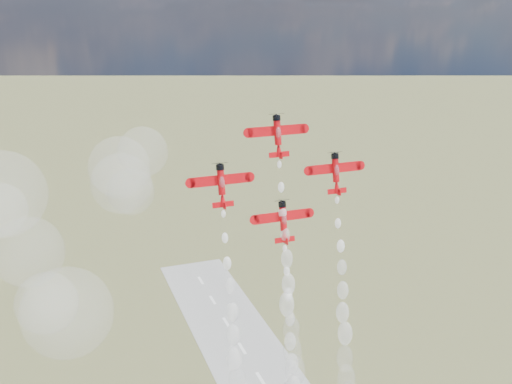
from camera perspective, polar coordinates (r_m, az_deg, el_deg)
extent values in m
cylinder|color=red|center=(137.65, 2.06, 5.72)|extent=(1.59, 2.78, 6.12)
cylinder|color=black|center=(137.61, 1.97, 7.04)|extent=(1.82, 2.02, 1.49)
cube|color=red|center=(138.02, 1.99, 5.86)|extent=(13.89, 0.71, 2.28)
cube|color=white|center=(136.82, 0.50, 5.75)|extent=(5.47, 0.16, 0.62)
cube|color=white|center=(139.56, 3.41, 5.96)|extent=(5.47, 0.16, 0.62)
cube|color=red|center=(137.71, 2.22, 3.59)|extent=(5.01, 0.39, 1.25)
cube|color=red|center=(136.93, 2.36, 3.48)|extent=(0.16, 2.20, 1.85)
ellipsoid|color=silver|center=(137.07, 2.16, 5.67)|extent=(1.25, 1.67, 2.99)
cone|color=red|center=(137.77, 2.18, 3.97)|extent=(1.59, 2.17, 3.22)
cylinder|color=red|center=(133.71, -3.34, 0.99)|extent=(1.59, 2.78, 6.12)
cylinder|color=black|center=(133.43, -3.44, 2.35)|extent=(1.82, 2.02, 1.49)
cube|color=red|center=(134.06, -3.40, 1.15)|extent=(13.89, 0.71, 2.28)
cube|color=white|center=(133.22, -4.96, 0.99)|extent=(5.47, 0.16, 0.62)
cube|color=white|center=(135.25, -1.89, 1.31)|extent=(5.47, 0.16, 0.62)
cube|color=red|center=(134.15, -3.15, -1.19)|extent=(5.01, 0.39, 1.25)
cube|color=red|center=(133.37, -3.04, -1.32)|extent=(0.16, 2.20, 1.85)
ellipsoid|color=silver|center=(133.12, -3.26, 0.92)|extent=(1.25, 1.67, 2.99)
cone|color=red|center=(134.14, -3.19, -0.80)|extent=(1.59, 2.17, 3.22)
cylinder|color=red|center=(144.07, 7.59, 2.12)|extent=(1.59, 2.78, 6.12)
cylinder|color=black|center=(143.81, 7.52, 3.39)|extent=(1.82, 2.02, 1.49)
cube|color=red|center=(144.39, 7.51, 2.27)|extent=(13.89, 0.71, 2.28)
cube|color=white|center=(142.87, 6.15, 2.14)|extent=(5.47, 0.16, 0.62)
cube|color=white|center=(146.24, 8.80, 2.40)|extent=(5.47, 0.16, 0.62)
cube|color=red|center=(144.48, 7.73, 0.10)|extent=(5.01, 0.39, 1.25)
cube|color=red|center=(143.76, 7.89, -0.02)|extent=(0.16, 2.20, 1.85)
ellipsoid|color=silver|center=(143.53, 7.71, 2.06)|extent=(1.25, 1.67, 2.99)
cone|color=red|center=(144.47, 7.69, 0.46)|extent=(1.59, 2.17, 3.22)
cylinder|color=red|center=(139.57, 2.60, -2.49)|extent=(1.59, 2.78, 6.12)
cylinder|color=black|center=(139.07, 2.51, -1.20)|extent=(1.82, 2.02, 1.49)
cube|color=red|center=(139.88, 2.53, -2.33)|extent=(13.89, 0.71, 2.28)
cube|color=white|center=(138.69, 1.07, -2.51)|extent=(5.47, 0.16, 0.62)
cube|color=white|center=(141.40, 3.91, -2.14)|extent=(5.47, 0.16, 0.62)
cube|color=red|center=(140.36, 2.76, -4.56)|extent=(5.01, 0.39, 1.25)
cube|color=red|center=(139.63, 2.90, -4.70)|extent=(0.16, 2.20, 1.85)
ellipsoid|color=silver|center=(139.01, 2.70, -2.57)|extent=(1.25, 1.67, 2.99)
cone|color=red|center=(140.28, 2.72, -4.18)|extent=(1.59, 2.17, 3.22)
sphere|color=white|center=(137.97, 2.24, 2.64)|extent=(1.03, 1.03, 1.03)
sphere|color=white|center=(138.65, 2.41, 0.45)|extent=(1.44, 1.44, 1.44)
sphere|color=white|center=(139.49, 2.54, -2.00)|extent=(1.86, 1.86, 1.86)
sphere|color=white|center=(140.49, 2.76, -4.14)|extent=(2.28, 2.28, 2.28)
sphere|color=white|center=(141.71, 2.96, -6.36)|extent=(2.70, 2.70, 2.70)
sphere|color=white|center=(143.07, 3.11, -8.76)|extent=(3.12, 3.12, 3.12)
sphere|color=white|center=(144.55, 2.94, -10.63)|extent=(3.53, 3.53, 3.53)
sphere|color=white|center=(146.75, 3.38, -12.92)|extent=(3.95, 3.95, 3.95)
sphere|color=white|center=(148.49, 3.49, -14.86)|extent=(4.37, 4.37, 4.37)
sphere|color=white|center=(150.65, 3.75, -16.63)|extent=(4.79, 4.79, 4.79)
sphere|color=white|center=(134.48, -3.12, -2.08)|extent=(1.03, 1.03, 1.03)
sphere|color=white|center=(135.45, -2.98, -4.39)|extent=(1.44, 1.44, 1.44)
sphere|color=white|center=(136.89, -2.76, -6.81)|extent=(1.86, 1.86, 1.86)
sphere|color=white|center=(138.36, -2.52, -8.88)|extent=(2.28, 2.28, 2.28)
sphere|color=white|center=(139.91, -2.26, -11.34)|extent=(2.70, 2.70, 2.70)
sphere|color=white|center=(142.14, -2.20, -13.43)|extent=(3.12, 3.12, 3.12)
sphere|color=white|center=(143.75, -2.11, -15.61)|extent=(3.53, 3.53, 3.53)
sphere|color=white|center=(145.66, -1.81, -17.44)|extent=(3.95, 3.95, 3.95)
sphere|color=white|center=(144.81, 7.73, -0.77)|extent=(1.03, 1.03, 1.03)
sphere|color=white|center=(145.75, 7.81, -2.97)|extent=(1.44, 1.44, 1.44)
sphere|color=white|center=(146.87, 8.08, -5.12)|extent=(1.86, 1.86, 1.86)
sphere|color=white|center=(148.28, 8.19, -7.11)|extent=(2.28, 2.28, 2.28)
sphere|color=white|center=(150.04, 8.27, -9.24)|extent=(2.70, 2.70, 2.70)
sphere|color=white|center=(151.40, 8.24, -11.29)|extent=(3.12, 3.12, 3.12)
sphere|color=white|center=(153.44, 8.48, -13.17)|extent=(3.53, 3.53, 3.53)
sphere|color=white|center=(155.28, 8.45, -15.38)|extent=(3.95, 3.95, 3.95)
sphere|color=white|center=(157.99, 8.61, -17.17)|extent=(4.37, 4.37, 4.37)
sphere|color=white|center=(140.92, 2.76, -5.40)|extent=(1.03, 1.03, 1.03)
sphere|color=white|center=(142.34, 2.94, -7.53)|extent=(1.44, 1.44, 1.44)
sphere|color=white|center=(143.89, 3.10, -9.71)|extent=(1.86, 1.86, 1.86)
sphere|color=white|center=(145.93, 3.25, -11.93)|extent=(2.28, 2.28, 2.28)
sphere|color=white|center=(147.43, 3.27, -14.03)|extent=(2.70, 2.70, 2.70)
sphere|color=white|center=(149.28, 3.43, -16.01)|extent=(3.12, 3.12, 3.12)
sphere|color=white|center=(137.78, -10.74, 3.78)|extent=(11.42, 11.42, 11.42)
sphere|color=white|center=(150.93, -23.00, -0.18)|extent=(20.42, 20.42, 20.42)
sphere|color=white|center=(145.19, -12.70, 0.79)|extent=(14.46, 14.46, 14.46)
sphere|color=white|center=(146.05, -19.30, -9.96)|extent=(14.17, 14.17, 14.17)
sphere|color=white|center=(151.28, -17.52, -10.91)|extent=(21.78, 21.78, 21.78)
sphere|color=white|center=(153.63, -20.84, -5.37)|extent=(16.99, 16.99, 16.99)
sphere|color=white|center=(143.18, -11.85, 0.05)|extent=(11.10, 11.10, 11.10)
sphere|color=white|center=(144.59, -12.89, 2.34)|extent=(14.53, 14.53, 14.53)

